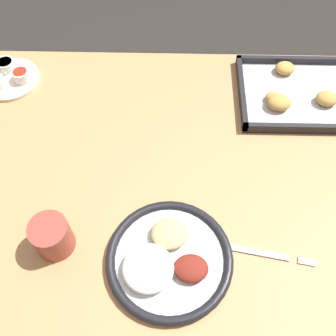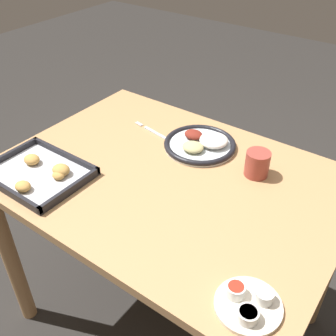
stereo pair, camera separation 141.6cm
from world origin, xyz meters
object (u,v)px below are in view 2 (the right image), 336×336
Objects in this scene: fork at (156,133)px; drinking_cup at (257,164)px; dinner_plate at (201,144)px; saucer_plate at (248,303)px; baking_tray at (39,173)px.

fork is 0.42m from drinking_cup.
dinner_plate reaches higher than saucer_plate.
dinner_plate is 0.81× the size of baking_tray.
fork is at bearing -37.22° from saucer_plate.
baking_tray is at bearing -3.19° from saucer_plate.
dinner_plate is at bearing -163.09° from fork.
drinking_cup is at bearing -143.32° from baking_tray.
fork is 0.78m from saucer_plate.
baking_tray is (0.15, 0.43, 0.01)m from fork.
drinking_cup is at bearing -171.30° from fork.
baking_tray reaches higher than saucer_plate.
dinner_plate reaches higher than baking_tray.
dinner_plate is 0.66m from saucer_plate.
fork is 2.44× the size of drinking_cup.
drinking_cup reaches higher than fork.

